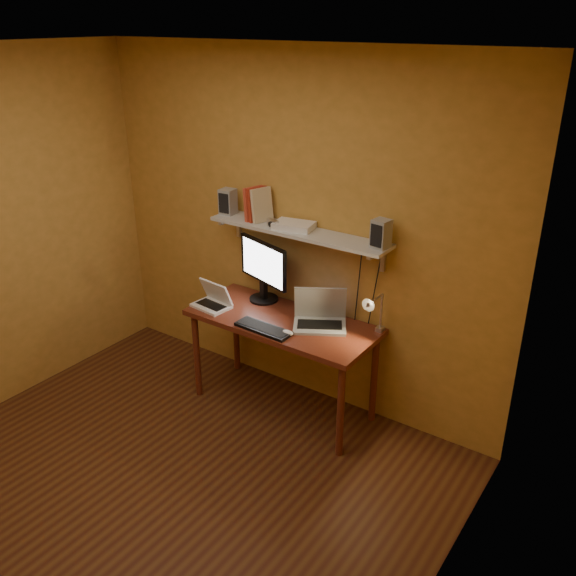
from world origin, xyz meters
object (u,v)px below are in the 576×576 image
Objects in this scene: router at (294,226)px; keyboard at (263,329)px; desk at (282,330)px; laptop at (320,315)px; speaker_right at (381,234)px; netbook at (213,300)px; shelf_camera at (273,224)px; mouse at (287,333)px; monitor at (263,268)px; wall_shelf at (298,232)px; desk_lamp at (374,310)px; speaker_left at (228,202)px.

keyboard is at bearing -86.81° from router.
desk is at bearing -80.07° from router.
speaker_right reaches higher than laptop.
speaker_right reaches higher than netbook.
shelf_camera is 0.38× the size of router.
shelf_camera is (-0.81, -0.07, -0.06)m from speaker_right.
netbook is at bearing 179.42° from mouse.
shelf_camera reaches higher than laptop.
monitor is at bearing 128.41° from keyboard.
monitor is 0.47m from router.
shelf_camera is (-0.17, -0.07, 0.05)m from wall_shelf.
shelf_camera reaches higher than desk.
desk_lamp is 1.95× the size of speaker_left.
wall_shelf is at bearing 174.12° from desk_lamp.
netbook is at bearing -157.48° from speaker_right.
netbook is at bearing -168.05° from desk.
keyboard is 1.03m from speaker_left.
mouse is at bearing -134.42° from speaker_right.
desk is 0.50m from monitor.
speaker_left is (-0.90, 0.12, 0.65)m from laptop.
wall_shelf is 0.72m from mouse.
speaker_right is 0.81m from shelf_camera.
speaker_left reaches higher than netbook.
speaker_right is (1.19, 0.31, 0.66)m from netbook.
wall_shelf reaches higher than monitor.
speaker_right is (0.64, 0.00, 0.11)m from wall_shelf.
laptop is at bearing -155.95° from speaker_right.
laptop is 1.20× the size of desk_lamp.
shelf_camera is (-0.43, 0.04, 0.58)m from laptop.
speaker_right reaches higher than desk_lamp.
mouse is 0.85× the size of shelf_camera.
speaker_right is at bearing 0.13° from router.
desk_lamp is at bearing 13.07° from monitor.
desk is 3.31× the size of keyboard.
wall_shelf is 0.77m from desk_lamp.
netbook is 0.85m from router.
monitor is 0.44m from netbook.
desk_lamp reaches higher than laptop.
laptop is at bearing 6.74° from monitor.
speaker_left is 0.48m from shelf_camera.
laptop is at bearing -5.09° from shelf_camera.
speaker_left reaches higher than shelf_camera.
speaker_right reaches higher than shelf_camera.
wall_shelf reaches higher than desk.
laptop is at bearing -12.45° from speaker_left.
desk_lamp is (0.66, 0.13, 0.29)m from desk.
shelf_camera is at bearing -167.19° from speaker_right.
wall_shelf is 4.75× the size of netbook.
mouse is at bearing -46.38° from desk.
router is at bearing 95.08° from keyboard.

